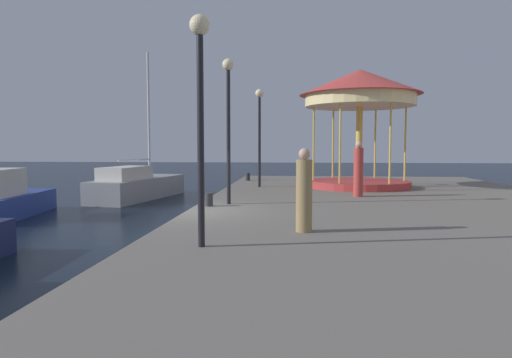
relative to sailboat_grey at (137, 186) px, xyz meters
name	(u,v)px	position (x,y,z in m)	size (l,w,h in m)	color
ground_plane	(188,238)	(4.77, -9.18, -0.66)	(120.00, 120.00, 0.00)	black
quay_dock	(421,228)	(11.18, -9.18, -0.26)	(12.82, 29.93, 0.80)	slate
sailboat_grey	(137,186)	(0.00, 0.00, 0.00)	(3.05, 6.73, 7.39)	gray
motorboat_blue	(5,200)	(-2.76, -6.06, -0.01)	(2.28, 4.98, 1.80)	navy
carousel	(360,100)	(10.55, -1.50, 3.94)	(5.24, 5.24, 5.11)	#B23333
lamp_post_near_edge	(200,88)	(6.12, -13.67, 2.94)	(0.36, 0.36, 4.07)	black
lamp_post_mid_promenade	(228,106)	(5.72, -7.68, 3.17)	(0.36, 0.36, 4.47)	black
lamp_post_far_end	(259,120)	(6.20, -1.69, 3.07)	(0.36, 0.36, 4.29)	black
bollard_south	(209,200)	(5.21, -8.26, 0.34)	(0.24, 0.24, 0.40)	#2D2D33
bollard_center	(248,177)	(5.30, 1.93, 0.34)	(0.24, 0.24, 0.40)	#2D2D33
person_near_carousel	(304,193)	(7.98, -12.08, 0.96)	(0.34, 0.34, 1.76)	#937A4C
person_far_corner	(358,171)	(10.03, -5.22, 1.07)	(0.34, 0.34, 1.98)	#B23833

